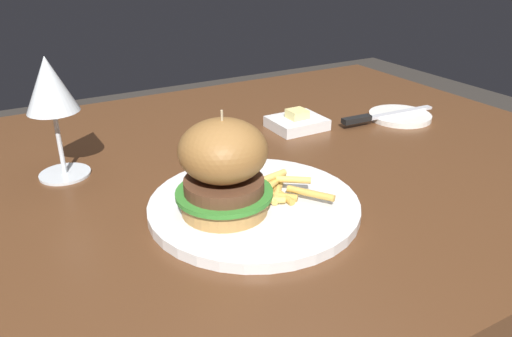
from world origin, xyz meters
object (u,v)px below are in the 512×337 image
object	(u,v)px
wine_glass	(50,90)
butter_dish	(297,122)
burger_sandwich	(223,167)
table_knife	(380,116)
main_plate	(254,206)
bread_plate	(400,116)

from	to	relation	value
wine_glass	butter_dish	world-z (taller)	wine_glass
burger_sandwich	table_knife	distance (m)	0.46
main_plate	butter_dish	size ratio (longest dim) A/B	2.83
main_plate	wine_glass	distance (m)	0.33
wine_glass	table_knife	distance (m)	0.59
bread_plate	burger_sandwich	bearing A→B (deg)	-159.31
wine_glass	table_knife	bearing A→B (deg)	-5.59
burger_sandwich	wine_glass	size ratio (longest dim) A/B	0.73
burger_sandwich	wine_glass	world-z (taller)	wine_glass
table_knife	butter_dish	bearing A→B (deg)	161.48
wine_glass	butter_dish	distance (m)	0.43
burger_sandwich	bread_plate	xyz separation A→B (m)	(0.47, 0.18, -0.07)
burger_sandwich	bread_plate	bearing A→B (deg)	20.69
burger_sandwich	bread_plate	distance (m)	0.51
wine_glass	bread_plate	world-z (taller)	wine_glass
burger_sandwich	wine_glass	bearing A→B (deg)	122.54
main_plate	table_knife	bearing A→B (deg)	25.18
main_plate	bread_plate	world-z (taller)	main_plate
wine_glass	table_knife	xyz separation A→B (m)	(0.57, -0.06, -0.12)
table_knife	wine_glass	bearing A→B (deg)	174.41
table_knife	bread_plate	bearing A→B (deg)	-2.80
table_knife	butter_dish	xyz separation A→B (m)	(-0.16, 0.05, -0.00)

